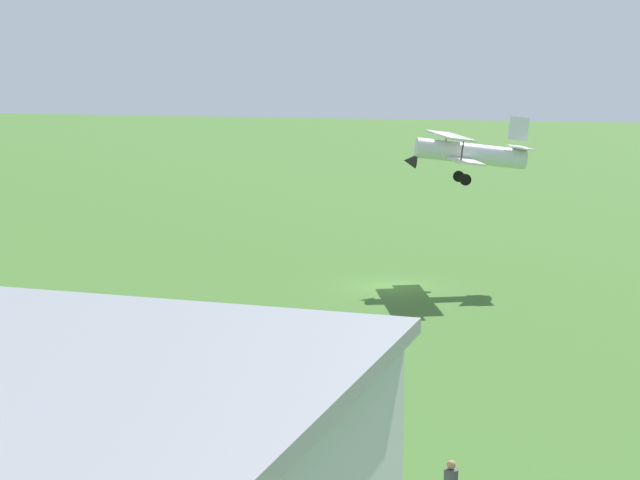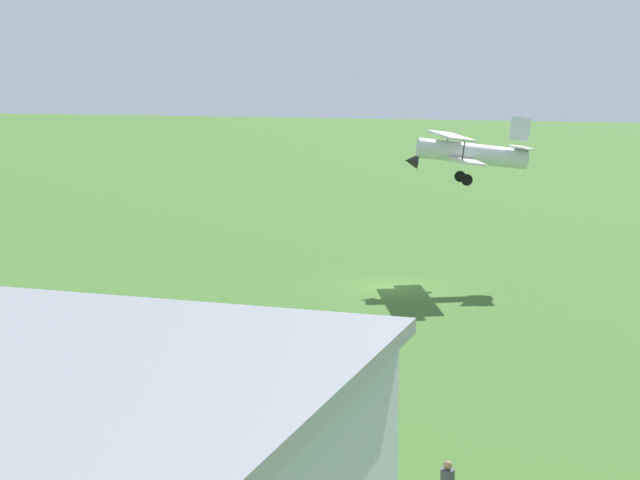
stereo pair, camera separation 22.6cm
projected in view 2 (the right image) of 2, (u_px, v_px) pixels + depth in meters
The scene contains 5 objects.
ground_plane at pixel (392, 287), 58.38m from camera, with size 400.00×400.00×0.00m, color #3D6628.
biplane at pixel (467, 152), 59.03m from camera, with size 7.20×7.77×3.79m.
person_by_parked_cars at pixel (234, 410), 34.46m from camera, with size 0.53×0.53×1.73m.
person_crossing_taxiway at pixel (295, 443), 31.54m from camera, with size 0.53×0.53×1.65m.
person_at_fence_line at pixel (365, 413), 34.25m from camera, with size 0.50×0.50×1.65m.
Camera 2 is at (-14.20, 55.59, 11.82)m, focal length 59.22 mm.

